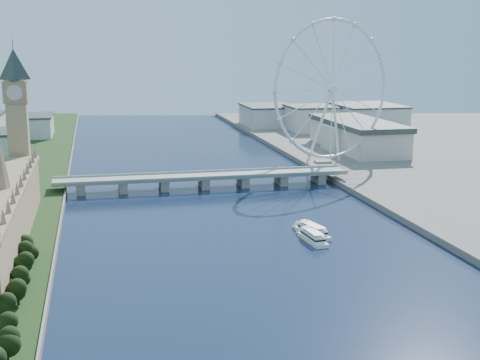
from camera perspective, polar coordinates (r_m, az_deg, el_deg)
name	(u,v)px	position (r m, az deg, el deg)	size (l,w,h in m)	color
tree_row	(7,316)	(263.34, -19.29, -10.87)	(7.83, 183.83, 19.17)	black
parliament_range	(1,216)	(368.17, -19.73, -2.91)	(24.00, 200.00, 70.00)	tan
big_ben	(17,105)	(466.43, -18.53, 6.11)	(20.02, 20.02, 110.00)	tan
westminster_bridge	(204,179)	(500.55, -3.10, 0.09)	(220.00, 22.00, 9.50)	gray
london_eye	(332,90)	(576.00, 7.88, 7.63)	(113.60, 39.12, 124.30)	silver
county_hall	(357,152)	(672.98, 9.92, 2.34)	(54.00, 144.00, 35.00)	beige
city_skyline	(200,124)	(758.80, -3.39, 4.82)	(505.00, 280.00, 32.00)	beige
tour_boat_near	(313,242)	(368.49, 6.23, -5.25)	(7.58, 29.66, 6.55)	white
tour_boat_far	(312,235)	(380.05, 6.19, -4.72)	(7.98, 31.17, 6.90)	silver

